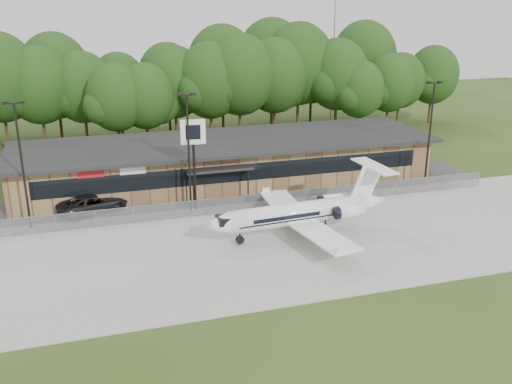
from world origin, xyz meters
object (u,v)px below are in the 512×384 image
object	(u,v)px
business_jet	(302,213)
suv	(93,204)
terminal	(226,160)
pole_sign	(193,142)

from	to	relation	value
business_jet	suv	xyz separation A→B (m)	(-15.29, 9.85, -1.04)
terminal	business_jet	world-z (taller)	business_jet
terminal	pole_sign	size ratio (longest dim) A/B	5.16
business_jet	suv	size ratio (longest dim) A/B	2.62
terminal	business_jet	bearing A→B (deg)	-81.56
terminal	suv	world-z (taller)	terminal
business_jet	pole_sign	size ratio (longest dim) A/B	1.94
pole_sign	terminal	bearing A→B (deg)	62.21
terminal	suv	distance (m)	14.14
terminal	suv	xyz separation A→B (m)	(-13.04, -5.28, -1.36)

